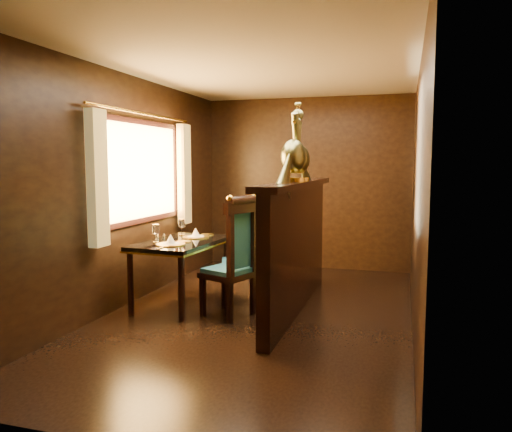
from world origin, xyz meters
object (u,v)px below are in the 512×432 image
object	(u,v)px
dining_table	(181,247)
chair_left	(237,254)
chair_right	(250,246)
peacock_right	(300,147)
peacock_left	(294,141)

from	to	relation	value
dining_table	chair_left	size ratio (longest dim) A/B	1.00
chair_left	chair_right	xyz separation A→B (m)	(-0.04, 0.56, -0.02)
dining_table	peacock_right	world-z (taller)	peacock_right
chair_left	peacock_right	size ratio (longest dim) A/B	1.75
dining_table	peacock_left	size ratio (longest dim) A/B	1.56
peacock_right	chair_left	bearing A→B (deg)	-134.45
dining_table	peacock_right	size ratio (longest dim) A/B	1.76
chair_right	dining_table	bearing A→B (deg)	-176.46
dining_table	chair_left	distance (m)	0.77
peacock_left	peacock_right	world-z (taller)	peacock_left
chair_left	peacock_left	bearing A→B (deg)	45.30
chair_left	chair_right	bearing A→B (deg)	114.83
chair_right	peacock_left	xyz separation A→B (m)	(0.56, -0.32, 1.13)
peacock_left	peacock_right	size ratio (longest dim) A/B	1.13
chair_right	peacock_left	bearing A→B (deg)	-49.73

